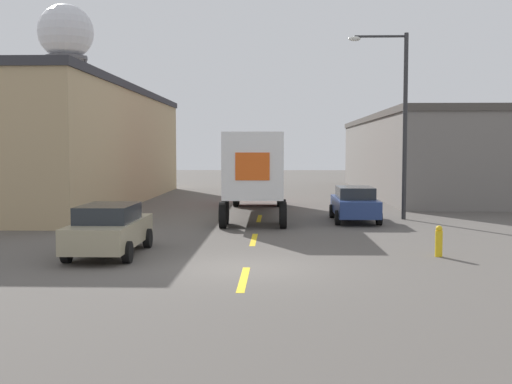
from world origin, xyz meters
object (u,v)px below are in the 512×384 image
(semi_truck, at_px, (256,166))
(street_lamp, at_px, (398,112))
(fire_hydrant, at_px, (439,241))
(parked_car_right_mid, at_px, (355,203))
(water_tower, at_px, (66,35))
(parked_car_left_near, at_px, (109,229))

(semi_truck, height_order, street_lamp, street_lamp)
(street_lamp, bearing_deg, fire_hydrant, -93.63)
(parked_car_right_mid, bearing_deg, fire_hydrant, -81.36)
(water_tower, xyz_separation_m, street_lamp, (25.29, -30.03, -8.87))
(semi_truck, xyz_separation_m, parked_car_left_near, (-4.11, -12.33, -1.58))
(parked_car_left_near, relative_size, water_tower, 0.28)
(water_tower, relative_size, street_lamp, 1.95)
(parked_car_right_mid, bearing_deg, street_lamp, 24.98)
(water_tower, bearing_deg, fire_hydrant, -58.63)
(semi_truck, relative_size, parked_car_left_near, 2.80)
(semi_truck, relative_size, fire_hydrant, 13.52)
(water_tower, bearing_deg, semi_truck, -56.39)
(parked_car_left_near, height_order, water_tower, water_tower)
(parked_car_left_near, height_order, street_lamp, street_lamp)
(street_lamp, bearing_deg, parked_car_left_near, -135.93)
(parked_car_left_near, relative_size, parked_car_right_mid, 1.00)
(water_tower, distance_m, fire_hydrant, 49.15)
(semi_truck, bearing_deg, parked_car_left_near, -109.03)
(fire_hydrant, bearing_deg, parked_car_right_mid, 98.64)
(fire_hydrant, bearing_deg, street_lamp, 86.37)
(water_tower, bearing_deg, parked_car_right_mid, -53.19)
(semi_truck, bearing_deg, fire_hydrant, -64.76)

